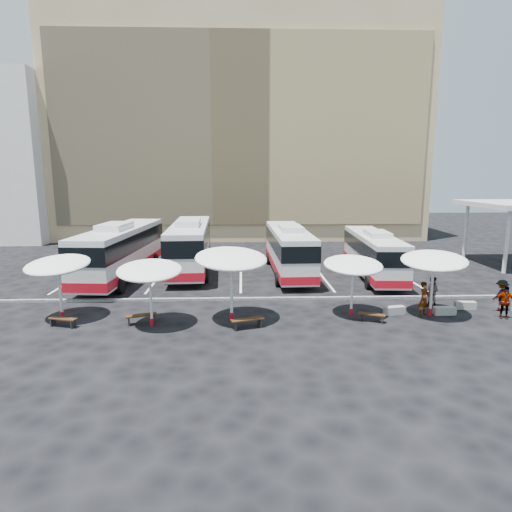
{
  "coord_description": "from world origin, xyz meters",
  "views": [
    {
      "loc": [
        0.11,
        -24.08,
        7.32
      ],
      "look_at": [
        1.0,
        3.0,
        2.2
      ],
      "focal_mm": 30.0,
      "sensor_mm": 36.0,
      "label": 1
    }
  ],
  "objects_px": {
    "passenger_0": "(424,299)",
    "passenger_1": "(432,292)",
    "bus_1": "(190,244)",
    "wood_bench_0": "(63,320)",
    "bus_3": "(373,253)",
    "wood_bench_3": "(372,316)",
    "sunshade_0": "(58,265)",
    "passenger_2": "(505,302)",
    "conc_bench_2": "(465,305)",
    "wood_bench_2": "(247,321)",
    "sunshade_4": "(434,261)",
    "conc_bench_0": "(394,310)",
    "wood_bench_1": "(141,317)",
    "sunshade_3": "(353,265)",
    "sunshade_1": "(150,271)",
    "conc_bench_1": "(445,311)",
    "bus_2": "(289,248)",
    "bus_0": "(122,249)",
    "passenger_3": "(501,295)",
    "sunshade_2": "(231,259)"
  },
  "relations": [
    {
      "from": "passenger_0",
      "to": "passenger_1",
      "type": "height_order",
      "value": "passenger_0"
    },
    {
      "from": "bus_1",
      "to": "wood_bench_0",
      "type": "height_order",
      "value": "bus_1"
    },
    {
      "from": "bus_3",
      "to": "wood_bench_3",
      "type": "bearing_deg",
      "value": -103.64
    },
    {
      "from": "wood_bench_0",
      "to": "sunshade_0",
      "type": "bearing_deg",
      "value": 113.93
    },
    {
      "from": "passenger_2",
      "to": "conc_bench_2",
      "type": "bearing_deg",
      "value": 151.58
    },
    {
      "from": "wood_bench_2",
      "to": "conc_bench_2",
      "type": "height_order",
      "value": "wood_bench_2"
    },
    {
      "from": "conc_bench_2",
      "to": "passenger_2",
      "type": "distance_m",
      "value": 2.1
    },
    {
      "from": "sunshade_4",
      "to": "conc_bench_0",
      "type": "height_order",
      "value": "sunshade_4"
    },
    {
      "from": "wood_bench_0",
      "to": "conc_bench_0",
      "type": "bearing_deg",
      "value": 4.61
    },
    {
      "from": "conc_bench_0",
      "to": "wood_bench_1",
      "type": "bearing_deg",
      "value": -175.5
    },
    {
      "from": "wood_bench_0",
      "to": "passenger_2",
      "type": "bearing_deg",
      "value": 1.4
    },
    {
      "from": "sunshade_3",
      "to": "conc_bench_2",
      "type": "xyz_separation_m",
      "value": [
        6.61,
        0.85,
        -2.51
      ]
    },
    {
      "from": "sunshade_1",
      "to": "wood_bench_0",
      "type": "bearing_deg",
      "value": -179.46
    },
    {
      "from": "conc_bench_0",
      "to": "conc_bench_1",
      "type": "relative_size",
      "value": 1.0
    },
    {
      "from": "sunshade_4",
      "to": "wood_bench_1",
      "type": "distance_m",
      "value": 15.27
    },
    {
      "from": "conc_bench_1",
      "to": "passenger_1",
      "type": "bearing_deg",
      "value": 92.82
    },
    {
      "from": "bus_2",
      "to": "sunshade_1",
      "type": "xyz_separation_m",
      "value": [
        -8.0,
        -11.3,
        0.88
      ]
    },
    {
      "from": "wood_bench_0",
      "to": "conc_bench_0",
      "type": "height_order",
      "value": "wood_bench_0"
    },
    {
      "from": "wood_bench_2",
      "to": "passenger_2",
      "type": "distance_m",
      "value": 13.4
    },
    {
      "from": "passenger_1",
      "to": "wood_bench_3",
      "type": "bearing_deg",
      "value": 68.81
    },
    {
      "from": "conc_bench_0",
      "to": "sunshade_0",
      "type": "bearing_deg",
      "value": -179.58
    },
    {
      "from": "bus_2",
      "to": "conc_bench_1",
      "type": "xyz_separation_m",
      "value": [
        7.28,
        -10.13,
        -1.7
      ]
    },
    {
      "from": "bus_3",
      "to": "wood_bench_1",
      "type": "distance_m",
      "value": 17.64
    },
    {
      "from": "bus_1",
      "to": "wood_bench_0",
      "type": "bearing_deg",
      "value": -113.12
    },
    {
      "from": "bus_0",
      "to": "sunshade_3",
      "type": "height_order",
      "value": "bus_0"
    },
    {
      "from": "passenger_3",
      "to": "bus_2",
      "type": "bearing_deg",
      "value": -57.32
    },
    {
      "from": "sunshade_1",
      "to": "conc_bench_1",
      "type": "bearing_deg",
      "value": 4.39
    },
    {
      "from": "conc_bench_2",
      "to": "passenger_0",
      "type": "bearing_deg",
      "value": -159.67
    },
    {
      "from": "wood_bench_2",
      "to": "wood_bench_3",
      "type": "distance_m",
      "value": 6.38
    },
    {
      "from": "bus_3",
      "to": "conc_bench_0",
      "type": "distance_m",
      "value": 8.96
    },
    {
      "from": "wood_bench_1",
      "to": "conc_bench_2",
      "type": "height_order",
      "value": "wood_bench_1"
    },
    {
      "from": "wood_bench_2",
      "to": "passenger_3",
      "type": "height_order",
      "value": "passenger_3"
    },
    {
      "from": "conc_bench_1",
      "to": "passenger_2",
      "type": "height_order",
      "value": "passenger_2"
    },
    {
      "from": "bus_0",
      "to": "sunshade_1",
      "type": "relative_size",
      "value": 3.62
    },
    {
      "from": "bus_0",
      "to": "conc_bench_2",
      "type": "xyz_separation_m",
      "value": [
        21.08,
        -8.17,
        -1.87
      ]
    },
    {
      "from": "sunshade_3",
      "to": "sunshade_4",
      "type": "distance_m",
      "value": 4.18
    },
    {
      "from": "bus_3",
      "to": "wood_bench_2",
      "type": "xyz_separation_m",
      "value": [
        -9.33,
        -10.62,
        -1.39
      ]
    },
    {
      "from": "wood_bench_1",
      "to": "passenger_3",
      "type": "height_order",
      "value": "passenger_3"
    },
    {
      "from": "bus_2",
      "to": "sunshade_4",
      "type": "distance_m",
      "value": 12.13
    },
    {
      "from": "passenger_2",
      "to": "passenger_1",
      "type": "bearing_deg",
      "value": 168.33
    },
    {
      "from": "bus_0",
      "to": "sunshade_0",
      "type": "xyz_separation_m",
      "value": [
        -0.68,
        -9.08,
        0.76
      ]
    },
    {
      "from": "sunshade_4",
      "to": "wood_bench_0",
      "type": "height_order",
      "value": "sunshade_4"
    },
    {
      "from": "wood_bench_0",
      "to": "wood_bench_1",
      "type": "xyz_separation_m",
      "value": [
        3.75,
        0.33,
        0.02
      ]
    },
    {
      "from": "bus_0",
      "to": "passenger_1",
      "type": "distance_m",
      "value": 20.89
    },
    {
      "from": "bus_1",
      "to": "conc_bench_0",
      "type": "height_order",
      "value": "bus_1"
    },
    {
      "from": "wood_bench_2",
      "to": "sunshade_2",
      "type": "bearing_deg",
      "value": 123.39
    },
    {
      "from": "sunshade_0",
      "to": "passenger_0",
      "type": "xyz_separation_m",
      "value": [
        18.96,
        -0.12,
        -1.93
      ]
    },
    {
      "from": "bus_0",
      "to": "bus_3",
      "type": "xyz_separation_m",
      "value": [
        18.25,
        -0.25,
        -0.31
      ]
    },
    {
      "from": "bus_3",
      "to": "passenger_1",
      "type": "xyz_separation_m",
      "value": [
        1.16,
        -7.39,
        -0.9
      ]
    },
    {
      "from": "wood_bench_2",
      "to": "passenger_1",
      "type": "height_order",
      "value": "passenger_1"
    }
  ]
}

